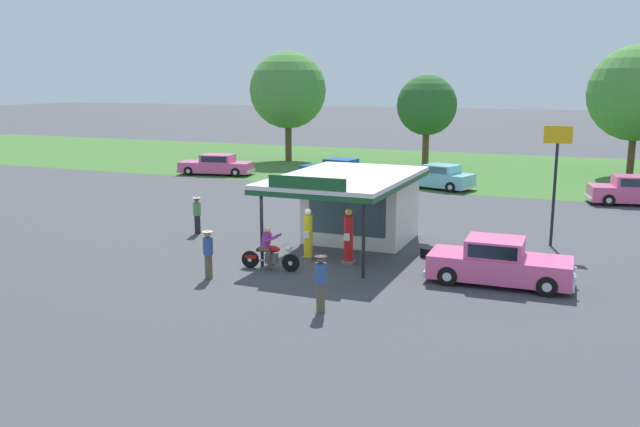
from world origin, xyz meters
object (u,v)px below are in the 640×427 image
Objects in this scene: spare_tire_stack at (428,252)px; roadside_pole_sign at (556,165)px; gas_pump_offside at (348,238)px; parked_car_back_row_centre_left at (436,177)px; gas_pump_nearside at (308,236)px; bystander_chatting_near_pumps at (197,214)px; parked_car_back_row_centre_right at (640,192)px; motorcycle_with_rider at (269,252)px; parked_car_second_row_spare at (216,165)px; featured_classic_sedan at (499,264)px; parked_car_back_row_right at (337,170)px; bystander_leaning_by_kiosk at (208,253)px; bystander_admiring_sedan at (321,282)px.

roadside_pole_sign is at bearing 40.29° from spare_tire_stack.
gas_pump_offside is 18.78m from parked_car_back_row_centre_left.
bystander_chatting_near_pumps is (-6.26, 2.01, -0.01)m from gas_pump_nearside.
parked_car_back_row_centre_right is 9.58× the size of spare_tire_stack.
gas_pump_offside is at bearing 39.07° from motorcycle_with_rider.
gas_pump_offside is 25.48m from parked_car_second_row_spare.
featured_classic_sedan is at bearing -3.58° from gas_pump_nearside.
parked_car_back_row_centre_left is at bearing -7.19° from parked_car_back_row_right.
parked_car_back_row_centre_right reaches higher than parked_car_back_row_centre_left.
parked_car_second_row_spare is at bearing 125.64° from motorcycle_with_rider.
roadside_pole_sign is at bearing 78.16° from featured_classic_sedan.
gas_pump_nearside reaches higher than parked_car_back_row_right.
parked_car_back_row_right is at bearing 121.10° from spare_tire_stack.
parked_car_back_row_centre_left is 18.12m from bystander_chatting_near_pumps.
gas_pump_nearside reaches higher than bystander_chatting_near_pumps.
gas_pump_nearside reaches higher than parked_car_second_row_spare.
bystander_leaning_by_kiosk reaches higher than bystander_chatting_near_pumps.
spare_tire_stack is at bearing 79.15° from bystander_admiring_sedan.
parked_car_second_row_spare is 1.06× the size of parked_car_back_row_centre_left.
bystander_chatting_near_pumps is at bearing -165.85° from roadside_pole_sign.
parked_car_back_row_right is 20.56m from roadside_pole_sign.
bystander_admiring_sedan reaches higher than bystander_leaning_by_kiosk.
parked_car_second_row_spare is 25.85m from spare_tire_stack.
gas_pump_offside is at bearing -47.60° from parked_car_second_row_spare.
bystander_admiring_sedan is at bearing -39.19° from bystander_chatting_near_pumps.
gas_pump_nearside is at bearing -145.89° from roadside_pole_sign.
bystander_chatting_near_pumps reaches higher than parked_car_second_row_spare.
bystander_leaning_by_kiosk reaches higher than parked_car_back_row_right.
parked_car_back_row_centre_left reaches higher than parked_car_back_row_right.
parked_car_back_row_centre_right reaches higher than parked_car_second_row_spare.
parked_car_back_row_right is 7.13m from parked_car_back_row_centre_left.
motorcycle_with_rider is 3.67× the size of spare_tire_stack.
parked_car_second_row_spare reaches higher than spare_tire_stack.
gas_pump_offside is 5.26m from bystander_leaning_by_kiosk.
parked_car_back_row_right is at bearing 172.81° from parked_car_back_row_centre_left.
parked_car_back_row_centre_right is at bearing 56.10° from motorcycle_with_rider.
motorcycle_with_rider is at bearing -110.22° from gas_pump_nearside.
bystander_admiring_sedan is 7.58m from spare_tire_stack.
gas_pump_nearside is at bearing -153.37° from spare_tire_stack.
motorcycle_with_rider is 20.69m from parked_car_back_row_centre_left.
motorcycle_with_rider is 0.45× the size of roadside_pole_sign.
bystander_leaning_by_kiosk is (-14.41, -21.10, 0.18)m from parked_car_back_row_centre_right.
parked_car_back_row_centre_right reaches higher than parked_car_back_row_right.
parked_car_back_row_centre_left is at bearing 120.88° from roadside_pole_sign.
bystander_leaning_by_kiosk is at bearing -128.68° from motorcycle_with_rider.
bystander_admiring_sedan is 0.35× the size of roadside_pole_sign.
spare_tire_stack is at bearing 39.59° from gas_pump_offside.
roadside_pole_sign is (8.44, 5.71, 2.46)m from gas_pump_nearside.
spare_tire_stack is at bearing 26.63° from gas_pump_nearside.
bystander_leaning_by_kiosk is at bearing -124.33° from parked_car_back_row_centre_right.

